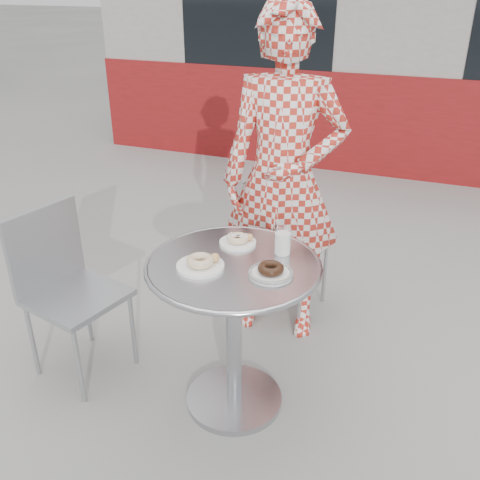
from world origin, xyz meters
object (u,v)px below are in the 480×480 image
(plate_near, at_px, (201,263))
(milk_cup, at_px, (283,242))
(chair_left, at_px, (80,325))
(plate_far, at_px, (238,240))
(seated_person, at_px, (283,181))
(bistro_table, at_px, (234,300))
(chair_far, at_px, (287,271))
(plate_checker, at_px, (271,272))

(plate_near, bearing_deg, milk_cup, 40.87)
(chair_left, height_order, plate_far, chair_left)
(seated_person, distance_m, milk_cup, 0.58)
(bistro_table, xyz_separation_m, chair_left, (-0.82, -0.05, -0.31))
(plate_far, distance_m, milk_cup, 0.22)
(seated_person, bearing_deg, milk_cup, -79.54)
(plate_far, bearing_deg, seated_person, 84.99)
(chair_left, relative_size, plate_near, 4.32)
(chair_far, height_order, milk_cup, milk_cup)
(bistro_table, xyz_separation_m, plate_near, (-0.11, -0.08, 0.21))
(seated_person, height_order, milk_cup, seated_person)
(chair_far, distance_m, plate_far, 0.87)
(plate_near, relative_size, milk_cup, 1.70)
(plate_near, bearing_deg, bistro_table, 36.26)
(chair_left, bearing_deg, milk_cup, -64.35)
(seated_person, distance_m, plate_near, 0.80)
(chair_left, bearing_deg, plate_near, -78.91)
(plate_checker, height_order, milk_cup, milk_cup)
(seated_person, relative_size, plate_checker, 9.59)
(chair_left, bearing_deg, seated_person, -33.55)
(seated_person, relative_size, milk_cup, 15.13)
(bistro_table, distance_m, plate_near, 0.25)
(bistro_table, xyz_separation_m, milk_cup, (0.17, 0.16, 0.24))
(bistro_table, distance_m, chair_far, 0.93)
(plate_near, bearing_deg, plate_far, 76.04)
(plate_checker, bearing_deg, seated_person, 103.47)
(seated_person, xyz_separation_m, plate_far, (-0.05, -0.53, -0.11))
(plate_far, distance_m, plate_checker, 0.31)
(plate_far, xyz_separation_m, milk_cup, (0.21, -0.02, 0.04))
(chair_far, distance_m, milk_cup, 0.93)
(plate_far, bearing_deg, milk_cup, -5.22)
(bistro_table, relative_size, plate_checker, 4.12)
(chair_far, xyz_separation_m, seated_person, (0.01, -0.17, 0.63))
(chair_far, height_order, plate_near, chair_far)
(plate_checker, bearing_deg, milk_cup, 93.16)
(plate_checker, bearing_deg, plate_near, -171.04)
(seated_person, bearing_deg, chair_left, -143.81)
(plate_far, bearing_deg, bistro_table, -75.26)
(chair_far, distance_m, plate_checker, 1.07)
(chair_far, relative_size, milk_cup, 7.07)
(chair_left, bearing_deg, plate_far, -59.85)
(seated_person, distance_m, plate_far, 0.54)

